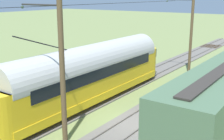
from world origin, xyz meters
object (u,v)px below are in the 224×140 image
at_px(vintage_streetcar, 90,73).
at_px(boxcar_adjacent, 221,100).
at_px(catenary_pole_mid_near, 61,70).
at_px(track_end_bumper, 197,78).
at_px(catenary_pole_foreground, 190,33).

xyz_separation_m(vintage_streetcar, boxcar_adjacent, (-9.40, 0.15, -0.10)).
xyz_separation_m(catenary_pole_mid_near, track_end_bumper, (-1.99, -15.23, -3.62)).
bearing_deg(boxcar_adjacent, track_end_bumper, -64.31).
bearing_deg(track_end_bumper, boxcar_adjacent, 115.69).
bearing_deg(boxcar_adjacent, catenary_pole_mid_near, 39.30).
distance_m(boxcar_adjacent, catenary_pole_mid_near, 8.84).
xyz_separation_m(vintage_streetcar, catenary_pole_foreground, (-2.71, -12.67, 1.75)).
bearing_deg(catenary_pole_mid_near, catenary_pole_foreground, -90.00).
height_order(vintage_streetcar, boxcar_adjacent, vintage_streetcar).
height_order(catenary_pole_foreground, track_end_bumper, catenary_pole_foreground).
height_order(vintage_streetcar, catenary_pole_mid_near, catenary_pole_mid_near).
xyz_separation_m(boxcar_adjacent, catenary_pole_foreground, (6.69, -12.83, 1.85)).
xyz_separation_m(boxcar_adjacent, track_end_bumper, (4.70, -9.76, -1.76)).
height_order(vintage_streetcar, catenary_pole_foreground, catenary_pole_foreground).
xyz_separation_m(vintage_streetcar, track_end_bumper, (-4.70, -9.61, -1.86)).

